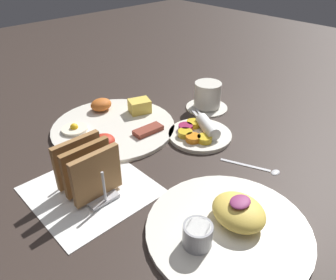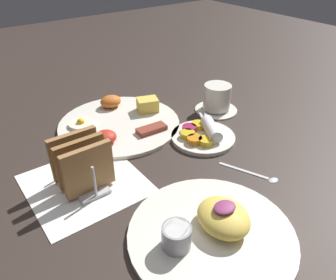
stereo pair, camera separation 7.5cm
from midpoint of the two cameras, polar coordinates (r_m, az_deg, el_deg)
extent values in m
plane|color=#332823|center=(0.72, -3.38, -4.78)|extent=(3.00, 3.00, 0.00)
cube|color=white|center=(0.68, -16.42, -8.41)|extent=(0.22, 0.22, 0.00)
cylinder|color=silver|center=(0.87, -11.89, 2.16)|extent=(0.32, 0.32, 0.01)
cube|color=#E5C64C|center=(0.91, -7.33, 5.83)|extent=(0.07, 0.06, 0.04)
ellipsoid|color=#C66023|center=(0.94, -13.84, 5.94)|extent=(0.06, 0.05, 0.03)
cylinder|color=#F4EACC|center=(0.87, -18.39, 1.70)|extent=(0.06, 0.06, 0.01)
sphere|color=yellow|center=(0.86, -18.46, 2.04)|extent=(0.02, 0.02, 0.02)
ellipsoid|color=red|center=(0.78, -13.86, -0.26)|extent=(0.05, 0.05, 0.03)
cube|color=brown|center=(0.82, -6.10, 1.64)|extent=(0.08, 0.04, 0.01)
cylinder|color=silver|center=(0.82, 2.97, 0.79)|extent=(0.16, 0.16, 0.01)
cylinder|color=gold|center=(0.84, 1.92, 2.80)|extent=(0.04, 0.04, 0.01)
cylinder|color=#99234C|center=(0.82, 0.48, 2.13)|extent=(0.04, 0.04, 0.01)
cylinder|color=gold|center=(0.80, 0.33, 1.08)|extent=(0.04, 0.04, 0.01)
cylinder|color=orange|center=(0.78, 1.66, 0.22)|extent=(0.04, 0.04, 0.01)
cylinder|color=gold|center=(0.78, 3.77, 0.05)|extent=(0.04, 0.04, 0.01)
cylinder|color=white|center=(0.81, 4.32, 2.26)|extent=(0.07, 0.09, 0.03)
cube|color=silver|center=(0.87, 2.35, 4.38)|extent=(0.03, 0.05, 0.00)
cube|color=silver|center=(0.87, 3.10, 4.49)|extent=(0.03, 0.05, 0.00)
cylinder|color=silver|center=(0.58, 6.67, -15.42)|extent=(0.28, 0.28, 0.01)
ellipsoid|color=#EAC651|center=(0.58, 8.52, -12.41)|extent=(0.10, 0.11, 0.04)
ellipsoid|color=#8C3366|center=(0.56, 8.71, -10.75)|extent=(0.04, 0.03, 0.01)
cylinder|color=#99999E|center=(0.54, 1.03, -16.39)|extent=(0.05, 0.05, 0.04)
cylinder|color=white|center=(0.52, 1.04, -15.24)|extent=(0.04, 0.04, 0.01)
cube|color=#B7B7BC|center=(0.68, -16.48, -8.13)|extent=(0.06, 0.12, 0.01)
cube|color=#9C6E40|center=(0.63, -15.77, -6.03)|extent=(0.10, 0.01, 0.10)
cube|color=olive|center=(0.65, -17.17, -4.70)|extent=(0.10, 0.01, 0.10)
cube|color=#996B3D|center=(0.67, -18.47, -3.46)|extent=(0.10, 0.01, 0.10)
cylinder|color=#B7B7BC|center=(0.62, -14.56, -8.03)|extent=(0.01, 0.01, 0.07)
cylinder|color=#B7B7BC|center=(0.70, -19.09, -3.63)|extent=(0.01, 0.01, 0.07)
cylinder|color=silver|center=(0.96, 4.53, 5.71)|extent=(0.12, 0.12, 0.01)
cylinder|color=silver|center=(0.94, 4.63, 7.83)|extent=(0.08, 0.08, 0.07)
cylinder|color=#381E0F|center=(0.93, 4.71, 9.51)|extent=(0.06, 0.06, 0.01)
cube|color=silver|center=(0.73, 10.46, -4.31)|extent=(0.05, 0.10, 0.00)
ellipsoid|color=silver|center=(0.72, 15.46, -5.35)|extent=(0.02, 0.02, 0.01)
camera|label=1|loc=(0.04, -92.86, -1.83)|focal=35.00mm
camera|label=2|loc=(0.04, 87.14, 1.83)|focal=35.00mm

